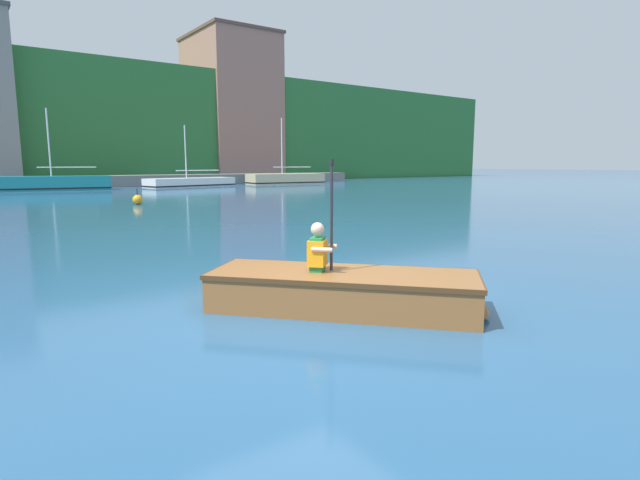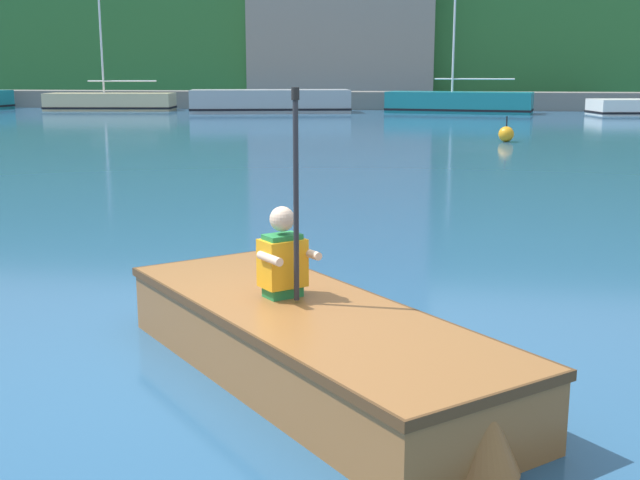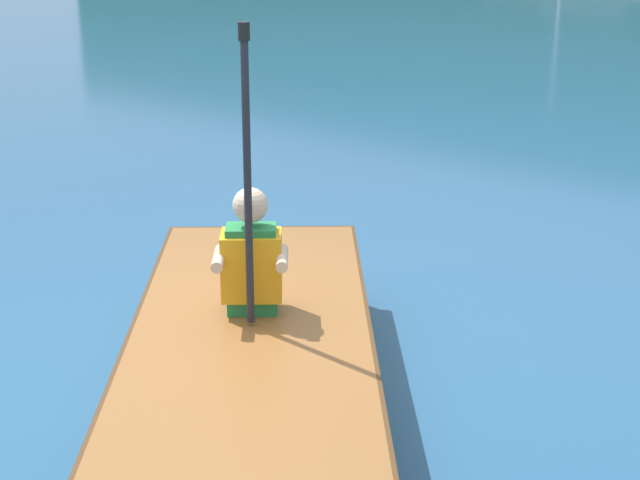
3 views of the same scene
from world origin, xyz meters
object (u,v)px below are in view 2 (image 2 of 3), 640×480
at_px(moored_boat_dock_west_inner, 270,102).
at_px(rowboat_foreground, 313,342).
at_px(moored_boat_dock_center_near, 111,102).
at_px(moored_boat_dock_center_far, 459,103).
at_px(channel_buoy, 506,134).
at_px(person_paddler, 283,256).

bearing_deg(moored_boat_dock_west_inner, rowboat_foreground, -77.78).
distance_m(moored_boat_dock_west_inner, moored_boat_dock_center_near, 8.48).
xyz_separation_m(moored_boat_dock_center_near, moored_boat_dock_center_far, (17.39, -0.12, 0.06)).
distance_m(moored_boat_dock_center_far, channel_buoy, 15.62).
xyz_separation_m(moored_boat_dock_west_inner, person_paddler, (6.97, -33.07, 0.26)).
distance_m(moored_boat_dock_west_inner, person_paddler, 33.80).
height_order(moored_boat_dock_center_far, person_paddler, moored_boat_dock_center_far).
bearing_deg(moored_boat_dock_center_near, channel_buoy, -40.55).
relative_size(moored_boat_dock_west_inner, rowboat_foreground, 2.43).
bearing_deg(moored_boat_dock_center_near, moored_boat_dock_center_far, -0.38).
relative_size(moored_boat_dock_west_inner, channel_buoy, 11.05).
bearing_deg(rowboat_foreground, channel_buoy, 81.68).
relative_size(moored_boat_dock_center_near, rowboat_foreground, 2.00).
bearing_deg(moored_boat_dock_center_far, rowboat_foreground, -92.92).
relative_size(moored_boat_dock_west_inner, moored_boat_dock_center_far, 1.13).
bearing_deg(moored_boat_dock_center_near, rowboat_foreground, -65.44).
bearing_deg(moored_boat_dock_west_inner, moored_boat_dock_center_near, 173.92).
distance_m(moored_boat_dock_west_inner, channel_buoy, 17.83).
relative_size(moored_boat_dock_center_near, person_paddler, 4.64).
relative_size(moored_boat_dock_west_inner, person_paddler, 5.63).
bearing_deg(moored_boat_dock_west_inner, moored_boat_dock_center_far, 4.98).
height_order(moored_boat_dock_center_far, channel_buoy, moored_boat_dock_center_far).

